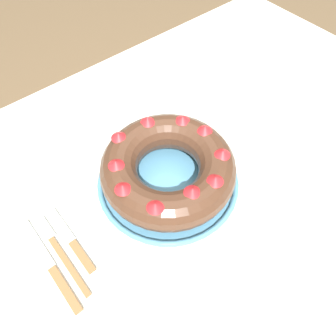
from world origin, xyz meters
name	(u,v)px	position (x,y,z in m)	size (l,w,h in m)	color
ground_plane	(178,285)	(0.00, 0.00, 0.00)	(8.00, 8.00, 0.00)	brown
dining_table	(185,205)	(0.00, 0.00, 0.68)	(1.57, 1.03, 0.76)	silver
serving_dish	(168,181)	(-0.03, 0.03, 0.77)	(0.32, 0.32, 0.02)	#518EB2
bundt_cake	(168,168)	(-0.03, 0.03, 0.83)	(0.29, 0.29, 0.09)	#4C2D1E
fork	(58,249)	(-0.30, 0.05, 0.77)	(0.02, 0.20, 0.01)	#936038
serving_knife	(53,270)	(-0.33, 0.02, 0.77)	(0.02, 0.23, 0.01)	#936038
cake_knife	(73,243)	(-0.27, 0.04, 0.77)	(0.02, 0.17, 0.01)	#936038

